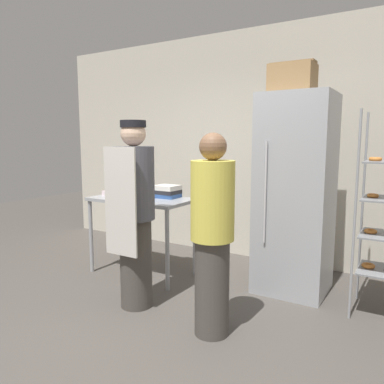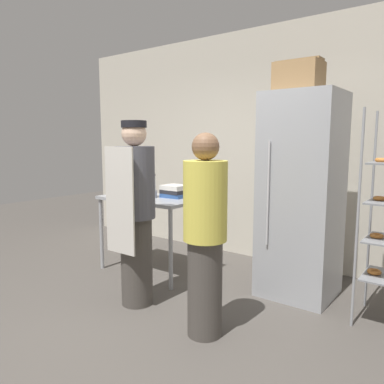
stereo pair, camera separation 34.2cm
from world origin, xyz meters
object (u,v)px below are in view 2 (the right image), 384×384
at_px(person_baker, 135,211).
at_px(person_customer, 205,235).
at_px(refrigerator, 301,196).
at_px(binder_stack, 175,191).
at_px(donut_box, 127,190).
at_px(cardboard_storage_box, 299,77).
at_px(blender_pitcher, 151,187).

relative_size(person_baker, person_customer, 1.07).
height_order(refrigerator, person_baker, refrigerator).
height_order(refrigerator, binder_stack, refrigerator).
height_order(donut_box, cardboard_storage_box, cardboard_storage_box).
bearing_deg(blender_pitcher, person_customer, -31.20).
relative_size(binder_stack, cardboard_storage_box, 0.65).
distance_m(refrigerator, person_customer, 1.27).
distance_m(donut_box, person_customer, 1.95).
relative_size(refrigerator, cardboard_storage_box, 4.68).
distance_m(refrigerator, person_baker, 1.61).
height_order(blender_pitcher, binder_stack, blender_pitcher).
bearing_deg(person_customer, donut_box, 154.45).
xyz_separation_m(blender_pitcher, cardboard_storage_box, (1.54, 0.42, 1.13)).
bearing_deg(blender_pitcher, donut_box, 174.90).
xyz_separation_m(binder_stack, person_customer, (1.12, -0.98, -0.14)).
distance_m(donut_box, cardboard_storage_box, 2.35).
height_order(refrigerator, person_customer, refrigerator).
xyz_separation_m(cardboard_storage_box, person_customer, (-0.22, -1.22, -1.32)).
bearing_deg(donut_box, person_customer, -25.55).
bearing_deg(donut_box, refrigerator, 10.69).
relative_size(donut_box, person_baker, 0.17).
relative_size(refrigerator, donut_box, 6.96).
xyz_separation_m(refrigerator, cardboard_storage_box, (-0.07, -0.01, 1.14)).
xyz_separation_m(blender_pitcher, person_baker, (0.47, -0.72, -0.12)).
height_order(refrigerator, blender_pitcher, refrigerator).
bearing_deg(refrigerator, person_baker, -134.93).
xyz_separation_m(refrigerator, blender_pitcher, (-1.61, -0.42, 0.01)).
height_order(blender_pitcher, person_baker, person_baker).
relative_size(blender_pitcher, cardboard_storage_box, 0.64).
bearing_deg(blender_pitcher, binder_stack, 41.51).
bearing_deg(blender_pitcher, person_baker, -56.53).
relative_size(refrigerator, blender_pitcher, 7.33).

